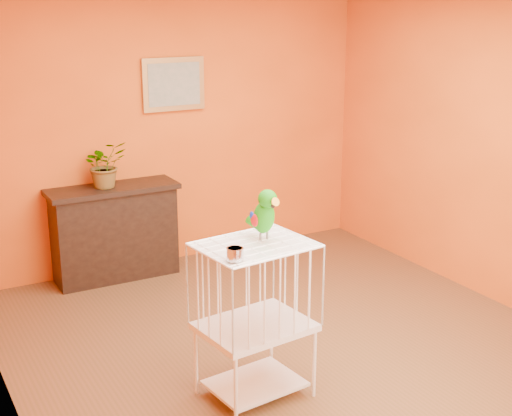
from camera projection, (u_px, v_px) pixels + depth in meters
ground at (295, 349)px, 5.34m from camera, size 4.50×4.50×0.00m
room_shell at (299, 141)px, 4.90m from camera, size 4.50×4.50×4.50m
console_cabinet at (115, 232)px, 6.60m from camera, size 1.19×0.43×0.88m
potted_plant at (104, 169)px, 6.43m from camera, size 0.43×0.47×0.33m
framed_picture at (174, 84)px, 6.71m from camera, size 0.62×0.04×0.50m
birdcage at (255, 319)px, 4.58m from camera, size 0.74×0.60×1.06m
feed_cup at (235, 254)px, 4.15m from camera, size 0.10×0.10×0.07m
parrot at (264, 214)px, 4.47m from camera, size 0.17×0.30×0.34m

